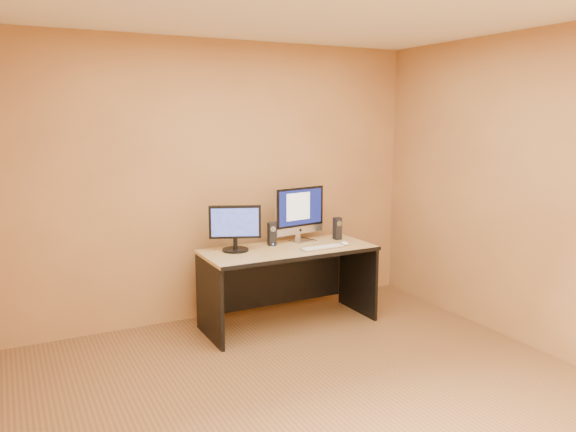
% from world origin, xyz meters
% --- Properties ---
extents(floor, '(4.00, 4.00, 0.00)m').
position_xyz_m(floor, '(0.00, 0.00, 0.00)').
color(floor, brown).
rests_on(floor, ground).
extents(walls, '(4.00, 4.00, 2.60)m').
position_xyz_m(walls, '(0.00, 0.00, 1.30)').
color(walls, '#AA7E44').
rests_on(walls, ground).
extents(desk, '(1.57, 0.69, 0.72)m').
position_xyz_m(desk, '(0.42, 1.44, 0.36)').
color(desk, tan).
rests_on(desk, ground).
extents(imac, '(0.58, 0.29, 0.54)m').
position_xyz_m(imac, '(0.65, 1.64, 0.99)').
color(imac, '#BCBDC1').
rests_on(imac, desk).
extents(second_monitor, '(0.52, 0.39, 0.41)m').
position_xyz_m(second_monitor, '(-0.05, 1.57, 0.93)').
color(second_monitor, black).
rests_on(second_monitor, desk).
extents(speaker_left, '(0.07, 0.08, 0.21)m').
position_xyz_m(speaker_left, '(0.34, 1.62, 0.83)').
color(speaker_left, black).
rests_on(speaker_left, desk).
extents(speaker_right, '(0.07, 0.07, 0.21)m').
position_xyz_m(speaker_right, '(1.02, 1.57, 0.83)').
color(speaker_right, black).
rests_on(speaker_right, desk).
extents(keyboard, '(0.42, 0.13, 0.02)m').
position_xyz_m(keyboard, '(0.69, 1.30, 0.73)').
color(keyboard, '#BBBABF').
rests_on(keyboard, desk).
extents(mouse, '(0.06, 0.10, 0.04)m').
position_xyz_m(mouse, '(0.94, 1.32, 0.74)').
color(mouse, white).
rests_on(mouse, desk).
extents(cable_a, '(0.07, 0.21, 0.01)m').
position_xyz_m(cable_a, '(0.77, 1.70, 0.73)').
color(cable_a, black).
rests_on(cable_a, desk).
extents(cable_b, '(0.10, 0.15, 0.01)m').
position_xyz_m(cable_b, '(0.64, 1.74, 0.73)').
color(cable_b, black).
rests_on(cable_b, desk).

